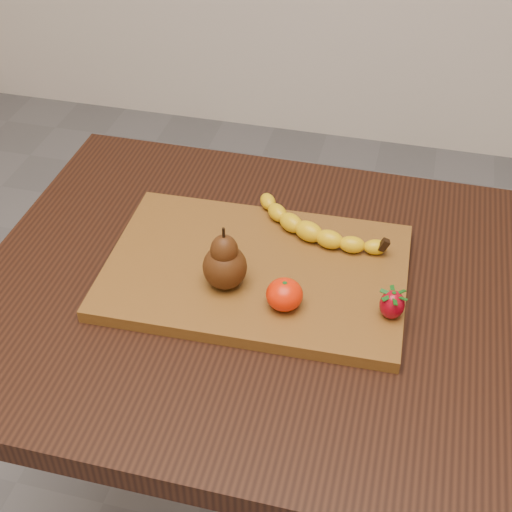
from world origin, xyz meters
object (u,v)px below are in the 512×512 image
(pear, at_px, (224,257))
(table, at_px, (303,338))
(mandarin, at_px, (284,295))
(cutting_board, at_px, (256,271))

(pear, bearing_deg, table, 14.73)
(table, xyz_separation_m, pear, (-0.12, -0.03, 0.17))
(table, height_order, mandarin, mandarin)
(cutting_board, relative_size, mandarin, 8.60)
(table, relative_size, pear, 9.95)
(table, bearing_deg, cutting_board, 167.39)
(cutting_board, xyz_separation_m, pear, (-0.03, -0.05, 0.06))
(pear, bearing_deg, mandarin, -15.19)
(pear, height_order, mandarin, pear)
(cutting_board, height_order, pear, pear)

